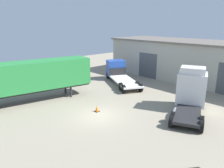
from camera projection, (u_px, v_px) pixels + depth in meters
ground_plane at (98, 116)px, 19.04m from camera, size 60.00×60.00×0.00m
warehouse_building at (199, 61)px, 30.07m from camera, size 26.71×8.55×5.43m
tractor_unit_white at (191, 91)px, 19.87m from camera, size 4.97×6.86×4.00m
container_trailer_red at (32, 77)px, 21.83m from camera, size 4.47×12.05×4.14m
flatbed_truck_blue at (118, 72)px, 30.06m from camera, size 8.41×5.88×2.70m
traffic_cone at (97, 109)px, 19.89m from camera, size 0.40×0.40×0.55m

